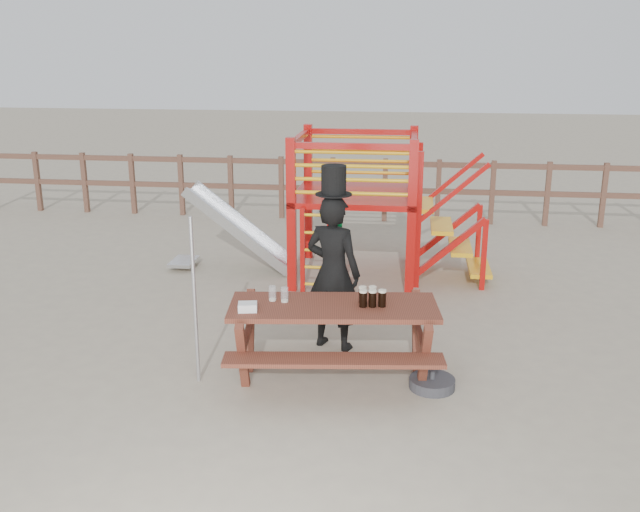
# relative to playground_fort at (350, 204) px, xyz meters

# --- Properties ---
(ground) EXTENTS (60.00, 60.00, 0.00)m
(ground) POSITION_rel_playground_fort_xyz_m (-0.12, -3.58, -1.07)
(ground) COLOR tan
(ground) RESTS_ON ground
(back_fence) EXTENTS (15.09, 0.09, 1.20)m
(back_fence) POSITION_rel_playground_fort_xyz_m (-0.12, 3.42, -0.34)
(back_fence) COLOR brown
(back_fence) RESTS_ON ground
(playground_fort) EXTENTS (4.71, 1.84, 2.10)m
(playground_fort) POSITION_rel_playground_fort_xyz_m (0.00, 0.00, 0.00)
(playground_fort) COLOR #B40F0C
(playground_fort) RESTS_ON ground
(picnic_table) EXTENTS (2.20, 1.64, 0.80)m
(picnic_table) POSITION_rel_playground_fort_xyz_m (0.13, -3.41, -0.57)
(picnic_table) COLOR brown
(picnic_table) RESTS_ON ground
(man_with_hat) EXTENTS (0.74, 0.61, 2.05)m
(man_with_hat) POSITION_rel_playground_fort_xyz_m (0.04, -2.61, -0.15)
(man_with_hat) COLOR black
(man_with_hat) RESTS_ON ground
(metal_pole) EXTENTS (0.04, 0.04, 1.70)m
(metal_pole) POSITION_rel_playground_fort_xyz_m (-1.21, -3.63, -0.22)
(metal_pole) COLOR #B2B2B7
(metal_pole) RESTS_ON ground
(parasol_base) EXTENTS (0.45, 0.45, 0.19)m
(parasol_base) POSITION_rel_playground_fort_xyz_m (1.12, -3.50, -1.02)
(parasol_base) COLOR #313136
(parasol_base) RESTS_ON ground
(paper_bag) EXTENTS (0.20, 0.17, 0.08)m
(paper_bag) POSITION_rel_playground_fort_xyz_m (-0.67, -3.67, -0.24)
(paper_bag) COLOR white
(paper_bag) RESTS_ON picnic_table
(stout_pints) EXTENTS (0.28, 0.20, 0.17)m
(stout_pints) POSITION_rel_playground_fort_xyz_m (0.49, -3.36, -0.19)
(stout_pints) COLOR black
(stout_pints) RESTS_ON picnic_table
(empty_glasses) EXTENTS (0.20, 0.10, 0.15)m
(empty_glasses) POSITION_rel_playground_fort_xyz_m (-0.43, -3.37, -0.21)
(empty_glasses) COLOR silver
(empty_glasses) RESTS_ON picnic_table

